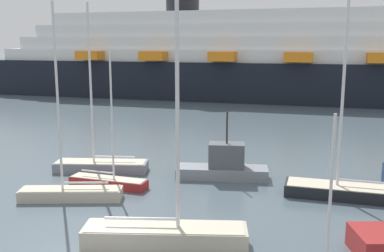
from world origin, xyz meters
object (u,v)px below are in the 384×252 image
at_px(sailboat_4, 165,232).
at_px(sailboat_7, 101,164).
at_px(sailboat_3, 108,180).
at_px(cruise_ship, 300,61).
at_px(sailboat_2, 347,188).
at_px(sailboat_5, 71,190).
at_px(fishing_boat_0, 224,166).

relative_size(sailboat_4, sailboat_7, 1.05).
distance_m(sailboat_3, cruise_ship, 46.79).
bearing_deg(cruise_ship, sailboat_2, -83.40).
distance_m(sailboat_4, cruise_ship, 52.43).
bearing_deg(sailboat_7, cruise_ship, -117.31).
height_order(sailboat_5, sailboat_7, sailboat_7).
xyz_separation_m(sailboat_5, cruise_ship, (10.54, 48.04, 5.33)).
height_order(sailboat_3, cruise_ship, cruise_ship).
height_order(sailboat_2, sailboat_5, sailboat_2).
bearing_deg(sailboat_5, sailboat_7, -96.70).
bearing_deg(fishing_boat_0, sailboat_5, -149.61).
relative_size(sailboat_4, cruise_ship, 0.11).
distance_m(sailboat_3, sailboat_7, 3.45).
relative_size(sailboat_2, sailboat_7, 1.12).
bearing_deg(cruise_ship, fishing_boat_0, -93.08).
height_order(sailboat_5, cruise_ship, cruise_ship).
bearing_deg(sailboat_7, sailboat_3, 111.35).
distance_m(sailboat_3, sailboat_5, 2.75).
xyz_separation_m(sailboat_2, sailboat_4, (-7.79, -8.26, 0.06)).
height_order(sailboat_3, sailboat_4, sailboat_4).
relative_size(sailboat_4, fishing_boat_0, 1.94).
height_order(sailboat_3, sailboat_7, sailboat_7).
height_order(sailboat_7, cruise_ship, cruise_ship).
bearing_deg(sailboat_2, fishing_boat_0, -12.47).
distance_m(sailboat_7, fishing_boat_0, 8.22).
distance_m(sailboat_3, fishing_boat_0, 7.19).
bearing_deg(sailboat_2, sailboat_5, 17.53).
bearing_deg(fishing_boat_0, cruise_ship, 76.30).
height_order(sailboat_4, sailboat_7, sailboat_4).
distance_m(sailboat_2, cruise_ship, 44.27).
bearing_deg(cruise_ship, sailboat_7, -103.68).
bearing_deg(sailboat_5, sailboat_2, -179.81).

